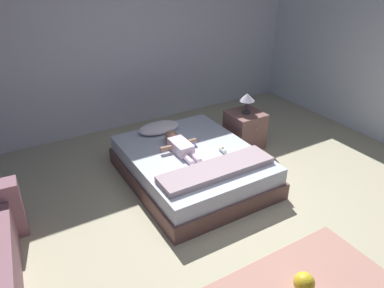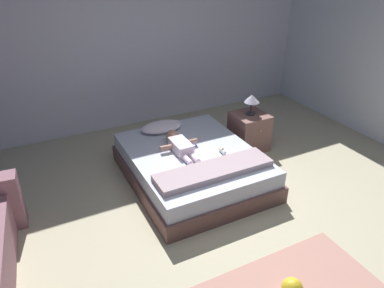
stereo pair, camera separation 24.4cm
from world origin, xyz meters
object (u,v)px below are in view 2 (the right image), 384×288
Objects in this scene: lamp at (252,100)px; toy_ball at (292,288)px; nightstand at (249,131)px; bed at (192,166)px; baby_bottle at (223,151)px; baby at (179,144)px; pillow at (162,127)px; toothbrush at (196,144)px.

lamp is 1.61× the size of toy_ball.
toy_ball is at bearing -116.56° from nightstand.
bed is 10.38× the size of toy_ball.
lamp is at bearing 35.43° from baby_bottle.
baby is 1.21m from nightstand.
nightstand reaches higher than baby_bottle.
baby is 2.42× the size of lamp.
bed is 1.12m from nightstand.
toy_ball is 1.49× the size of baby_bottle.
baby is 2.03m from toy_ball.
baby is 0.52m from baby_bottle.
lamp is 2.40× the size of baby_bottle.
baby is at bearing -168.87° from nightstand.
lamp is 0.98m from baby_bottle.
pillow is at bearing 89.32° from baby.
lamp reaches higher than baby_bottle.
nightstand is at bearing 35.42° from baby_bottle.
pillow is 1.24m from lamp.
baby is 5.80× the size of baby_bottle.
toy_ball is at bearing -94.80° from toothbrush.
pillow is 0.54m from baby.
pillow is 0.81× the size of baby.
baby is at bearing 133.65° from bed.
pillow is 3.17× the size of toy_ball.
pillow is 1.97× the size of lamp.
lamp reaches higher than pillow.
nightstand is at bearing 11.13° from baby.
lamp is at bearing 18.11° from bed.
bed is 0.27m from toothbrush.
bed is 6.45× the size of lamp.
baby_bottle reaches higher than bed.
baby_bottle reaches higher than toy_ball.
baby is at bearing 143.45° from baby_bottle.
baby is (-0.01, -0.54, 0.00)m from pillow.
nightstand is (0.94, 0.21, -0.14)m from toothbrush.
nightstand is (1.17, 0.23, -0.19)m from baby.
lamp reaches higher than toy_ball.
baby_bottle is at bearing -144.58° from nightstand.
pillow is 2.57m from toy_ball.
pillow reaches higher than toothbrush.
pillow reaches higher than toy_ball.
toothbrush is 0.24× the size of nightstand.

